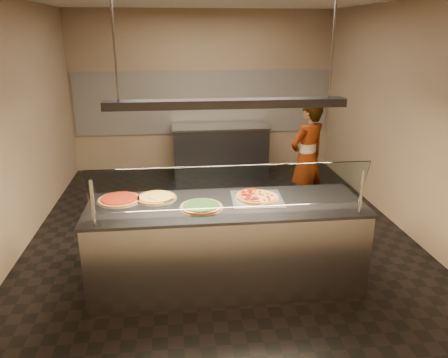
{
  "coord_description": "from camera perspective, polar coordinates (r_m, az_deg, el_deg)",
  "views": [
    {
      "loc": [
        -0.56,
        -5.45,
        2.6
      ],
      "look_at": [
        -0.04,
        -0.82,
        1.02
      ],
      "focal_mm": 35.0,
      "sensor_mm": 36.0,
      "label": 1
    }
  ],
  "objects": [
    {
      "name": "pizza_spinach",
      "position": [
        4.36,
        -2.99,
        -3.59
      ],
      "size": [
        0.45,
        0.45,
        0.03
      ],
      "color": "silver",
      "rests_on": "serving_counter"
    },
    {
      "name": "wall_right",
      "position": [
        6.35,
        22.77,
        7.32
      ],
      "size": [
        0.02,
        6.0,
        3.0
      ],
      "primitive_type": "cube",
      "color": "tan",
      "rests_on": "ground"
    },
    {
      "name": "sneeze_guard",
      "position": [
        4.04,
        0.87,
        -1.15
      ],
      "size": [
        2.59,
        0.18,
        0.54
      ],
      "color": "#B7B7BC",
      "rests_on": "serving_counter"
    },
    {
      "name": "prep_table",
      "position": [
        8.32,
        -0.51,
        3.88
      ],
      "size": [
        1.79,
        0.74,
        0.93
      ],
      "color": "#38383E",
      "rests_on": "ground"
    },
    {
      "name": "lamp_rod_left",
      "position": [
        4.14,
        -14.17,
        16.76
      ],
      "size": [
        0.02,
        0.02,
        1.01
      ],
      "primitive_type": "cylinder",
      "color": "#B7B7BC",
      "rests_on": "ceiling"
    },
    {
      "name": "half_pizza_sausage",
      "position": [
        4.61,
        5.66,
        -2.25
      ],
      "size": [
        0.24,
        0.45,
        0.04
      ],
      "color": "brown",
      "rests_on": "perforated_tray"
    },
    {
      "name": "wall_front",
      "position": [
        2.74,
        5.95,
        -5.05
      ],
      "size": [
        5.0,
        0.02,
        3.0
      ],
      "primitive_type": "cube",
      "color": "tan",
      "rests_on": "ground"
    },
    {
      "name": "wall_back",
      "position": [
        8.55,
        -2.69,
        11.32
      ],
      "size": [
        5.0,
        0.02,
        3.0
      ],
      "primitive_type": "cube",
      "color": "tan",
      "rests_on": "ground"
    },
    {
      "name": "worker",
      "position": [
        6.46,
        10.79,
        2.68
      ],
      "size": [
        0.74,
        0.66,
        1.7
      ],
      "primitive_type": "imported",
      "rotation": [
        0.0,
        0.0,
        3.67
      ],
      "color": "black",
      "rests_on": "ground"
    },
    {
      "name": "heat_lamp_housing",
      "position": [
        4.19,
        0.31,
        9.82
      ],
      "size": [
        2.3,
        0.18,
        0.08
      ],
      "primitive_type": "cube",
      "color": "#38383E",
      "rests_on": "ceiling"
    },
    {
      "name": "pizza_cheese",
      "position": [
        4.64,
        -8.83,
        -2.37
      ],
      "size": [
        0.44,
        0.44,
        0.03
      ],
      "color": "silver",
      "rests_on": "serving_counter"
    },
    {
      "name": "ground",
      "position": [
        6.07,
        -0.53,
        -6.73
      ],
      "size": [
        5.0,
        6.0,
        0.02
      ],
      "primitive_type": "cube",
      "color": "black",
      "rests_on": "ground"
    },
    {
      "name": "serving_counter",
      "position": [
        4.65,
        0.28,
        -8.54
      ],
      "size": [
        2.83,
        0.94,
        0.93
      ],
      "color": "#B7B7BC",
      "rests_on": "ground"
    },
    {
      "name": "tile_band",
      "position": [
        8.55,
        -2.66,
        9.97
      ],
      "size": [
        4.9,
        0.02,
        1.2
      ],
      "primitive_type": "cube",
      "color": "silver",
      "rests_on": "wall_back"
    },
    {
      "name": "lamp_rod_right",
      "position": [
        4.37,
        14.06,
        16.84
      ],
      "size": [
        0.02,
        0.02,
        1.01
      ],
      "primitive_type": "cylinder",
      "color": "#B7B7BC",
      "rests_on": "ceiling"
    },
    {
      "name": "pizza_tomato",
      "position": [
        4.67,
        -13.5,
        -2.57
      ],
      "size": [
        0.46,
        0.46,
        0.03
      ],
      "color": "silver",
      "rests_on": "serving_counter"
    },
    {
      "name": "perforated_tray",
      "position": [
        4.59,
        4.34,
        -2.54
      ],
      "size": [
        0.55,
        0.55,
        0.01
      ],
      "color": "silver",
      "rests_on": "serving_counter"
    },
    {
      "name": "pizza_spatula",
      "position": [
        4.55,
        -8.61,
        -2.62
      ],
      "size": [
        0.28,
        0.17,
        0.02
      ],
      "color": "#B7B7BC",
      "rests_on": "pizza_spinach"
    },
    {
      "name": "half_pizza_pepperoni",
      "position": [
        4.57,
        3.05,
        -2.27
      ],
      "size": [
        0.25,
        0.45,
        0.05
      ],
      "color": "brown",
      "rests_on": "perforated_tray"
    },
    {
      "name": "wall_left",
      "position": [
        5.89,
        -25.79,
        6.12
      ],
      "size": [
        0.02,
        6.0,
        3.0
      ],
      "primitive_type": "cube",
      "color": "tan",
      "rests_on": "ground"
    }
  ]
}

